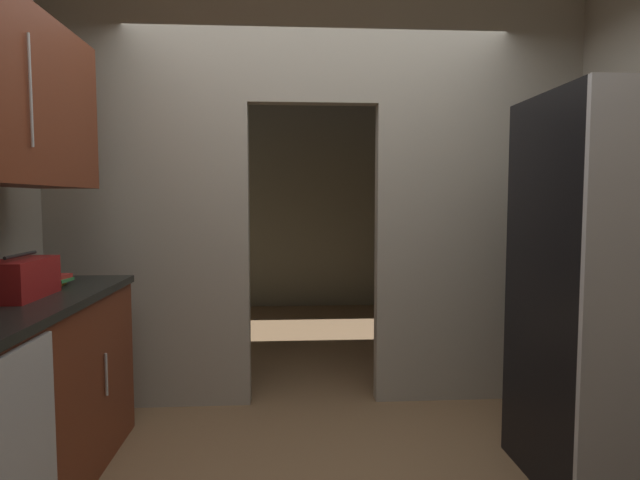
# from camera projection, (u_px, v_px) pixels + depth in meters

# --- Properties ---
(kitchen_partition) EXTENTS (3.57, 0.12, 2.78)m
(kitchen_partition) POSITION_uv_depth(u_px,v_px,m) (319.00, 188.00, 3.54)
(kitchen_partition) COLOR #ADA899
(kitchen_partition) RESTS_ON ground
(adjoining_room_shell) EXTENTS (3.57, 3.38, 2.78)m
(adjoining_room_shell) POSITION_uv_depth(u_px,v_px,m) (306.00, 200.00, 5.78)
(adjoining_room_shell) COLOR gray
(adjoining_room_shell) RESTS_ON ground
(refrigerator) EXTENTS (0.74, 0.78, 1.88)m
(refrigerator) POSITION_uv_depth(u_px,v_px,m) (613.00, 292.00, 2.53)
(refrigerator) COLOR black
(refrigerator) RESTS_ON ground
(lower_cabinet_run) EXTENTS (0.65, 1.80, 0.94)m
(lower_cabinet_run) POSITION_uv_depth(u_px,v_px,m) (0.00, 411.00, 2.28)
(lower_cabinet_run) COLOR maroon
(lower_cabinet_run) RESTS_ON ground
(dishwasher) EXTENTS (0.02, 0.56, 0.88)m
(dishwasher) POSITION_uv_depth(u_px,v_px,m) (17.00, 477.00, 1.80)
(dishwasher) COLOR #B7BABC
(dishwasher) RESTS_ON ground
(boombox) EXTENTS (0.20, 0.39, 0.21)m
(boombox) POSITION_uv_depth(u_px,v_px,m) (21.00, 279.00, 2.41)
(boombox) COLOR maroon
(boombox) RESTS_ON lower_cabinet_run
(book_stack) EXTENTS (0.14, 0.16, 0.06)m
(book_stack) POSITION_uv_depth(u_px,v_px,m) (56.00, 280.00, 2.77)
(book_stack) COLOR gold
(book_stack) RESTS_ON lower_cabinet_run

